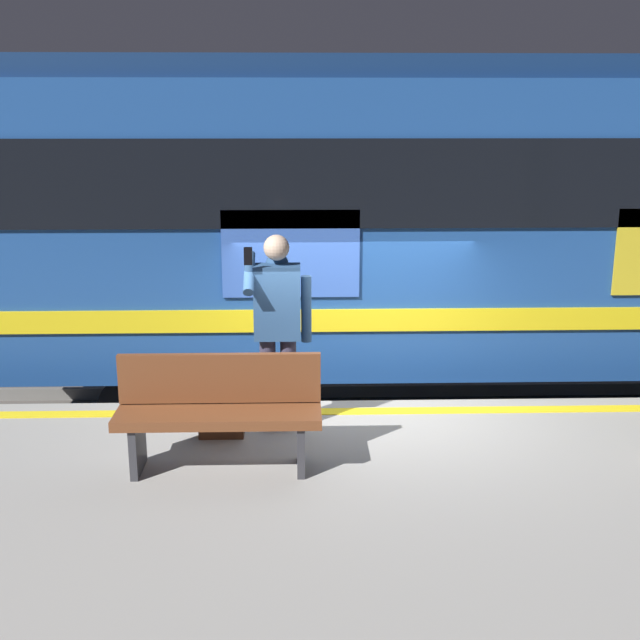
% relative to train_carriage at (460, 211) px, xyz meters
% --- Properties ---
extents(ground_plane, '(25.48, 25.48, 0.00)m').
position_rel_train_carriage_xyz_m(ground_plane, '(1.40, 2.24, -2.64)').
color(ground_plane, '#4C4742').
extents(platform, '(16.98, 4.36, 1.05)m').
position_rel_train_carriage_xyz_m(platform, '(1.40, 4.42, -2.12)').
color(platform, gray).
rests_on(platform, ground).
extents(safety_line, '(16.64, 0.16, 0.01)m').
position_rel_train_carriage_xyz_m(safety_line, '(1.40, 2.54, -1.59)').
color(safety_line, yellow).
rests_on(safety_line, platform).
extents(track_rail_near, '(22.08, 0.08, 0.16)m').
position_rel_train_carriage_xyz_m(track_rail_near, '(1.40, 0.71, -2.56)').
color(track_rail_near, slate).
rests_on(track_rail_near, ground).
extents(track_rail_far, '(22.08, 0.08, 0.16)m').
position_rel_train_carriage_xyz_m(track_rail_far, '(1.40, -0.72, -2.56)').
color(track_rail_far, slate).
rests_on(track_rail_far, ground).
extents(train_carriage, '(11.70, 2.97, 4.20)m').
position_rel_train_carriage_xyz_m(train_carriage, '(0.00, 0.00, 0.00)').
color(train_carriage, '#1E478C').
rests_on(train_carriage, ground).
extents(passenger, '(0.57, 0.55, 1.75)m').
position_rel_train_carriage_xyz_m(passenger, '(2.15, 2.91, -0.56)').
color(passenger, '#383347').
rests_on(passenger, platform).
extents(handbag, '(0.39, 0.35, 0.41)m').
position_rel_train_carriage_xyz_m(handbag, '(2.65, 3.10, -1.40)').
color(handbag, '#59331E').
rests_on(handbag, platform).
extents(bench, '(1.60, 0.44, 0.90)m').
position_rel_train_carriage_xyz_m(bench, '(2.60, 3.70, -1.10)').
color(bench, brown).
rests_on(bench, platform).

